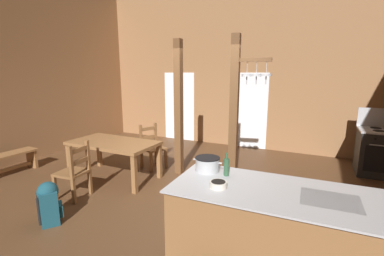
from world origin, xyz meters
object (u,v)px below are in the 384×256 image
at_px(kitchen_island, 275,231).
at_px(bottle_tall_on_counter, 226,167).
at_px(bench_along_left_wall, 4,161).
at_px(stockpot_on_counter, 207,164).
at_px(ladderback_chair_near_window, 152,147).
at_px(dining_table, 114,146).
at_px(backpack, 49,201).
at_px(ladderback_chair_by_post, 74,172).
at_px(mixing_bowl_on_counter, 218,184).

relative_size(kitchen_island, bottle_tall_on_counter, 8.07).
bearing_deg(bench_along_left_wall, stockpot_on_counter, -1.93).
bearing_deg(ladderback_chair_near_window, stockpot_on_counter, -42.06).
relative_size(kitchen_island, dining_table, 1.29).
distance_m(kitchen_island, bench_along_left_wall, 5.34).
bearing_deg(backpack, kitchen_island, 8.01).
distance_m(dining_table, ladderback_chair_near_window, 0.93).
height_order(ladderback_chair_near_window, stockpot_on_counter, stockpot_on_counter).
relative_size(bench_along_left_wall, bottle_tall_on_counter, 4.56).
distance_m(dining_table, backpack, 1.72).
bearing_deg(bottle_tall_on_counter, backpack, -166.01).
distance_m(kitchen_island, ladderback_chair_near_window, 3.62).
xyz_separation_m(ladderback_chair_by_post, backpack, (0.31, -0.71, -0.14)).
height_order(ladderback_chair_near_window, mixing_bowl_on_counter, mixing_bowl_on_counter).
distance_m(dining_table, bottle_tall_on_counter, 2.88).
distance_m(ladderback_chair_near_window, ladderback_chair_by_post, 1.84).
xyz_separation_m(ladderback_chair_by_post, mixing_bowl_on_counter, (2.68, -0.47, 0.47)).
height_order(bench_along_left_wall, bottle_tall_on_counter, bottle_tall_on_counter).
distance_m(dining_table, stockpot_on_counter, 2.63).
bearing_deg(bench_along_left_wall, mixing_bowl_on_counter, -6.58).
relative_size(ladderback_chair_near_window, ladderback_chair_by_post, 1.00).
distance_m(dining_table, ladderback_chair_by_post, 0.97).
relative_size(kitchen_island, stockpot_on_counter, 5.97).
distance_m(kitchen_island, stockpot_on_counter, 1.03).
relative_size(ladderback_chair_near_window, bench_along_left_wall, 0.77).
bearing_deg(dining_table, ladderback_chair_near_window, 70.20).
relative_size(kitchen_island, ladderback_chair_near_window, 2.31).
height_order(ladderback_chair_near_window, backpack, ladderback_chair_near_window).
distance_m(ladderback_chair_by_post, mixing_bowl_on_counter, 2.76).
xyz_separation_m(dining_table, mixing_bowl_on_counter, (2.68, -1.43, 0.27)).
height_order(backpack, mixing_bowl_on_counter, mixing_bowl_on_counter).
xyz_separation_m(backpack, stockpot_on_counter, (2.09, 0.63, 0.66)).
bearing_deg(ladderback_chair_by_post, kitchen_island, -5.15).
height_order(ladderback_chair_by_post, bench_along_left_wall, ladderback_chair_by_post).
bearing_deg(ladderback_chair_by_post, bottle_tall_on_counter, -2.67).
height_order(dining_table, ladderback_chair_near_window, ladderback_chair_near_window).
relative_size(kitchen_island, mixing_bowl_on_counter, 12.11).
relative_size(backpack, mixing_bowl_on_counter, 3.29).
height_order(stockpot_on_counter, mixing_bowl_on_counter, stockpot_on_counter).
height_order(stockpot_on_counter, bottle_tall_on_counter, bottle_tall_on_counter).
xyz_separation_m(stockpot_on_counter, mixing_bowl_on_counter, (0.29, -0.40, -0.05)).
bearing_deg(mixing_bowl_on_counter, ladderback_chair_by_post, 169.96).
bearing_deg(kitchen_island, dining_table, 159.02).
bearing_deg(bottle_tall_on_counter, mixing_bowl_on_counter, -84.64).
relative_size(ladderback_chair_by_post, bottle_tall_on_counter, 3.50).
relative_size(bench_along_left_wall, mixing_bowl_on_counter, 6.84).
relative_size(dining_table, bottle_tall_on_counter, 6.28).
height_order(backpack, stockpot_on_counter, stockpot_on_counter).
xyz_separation_m(ladderback_chair_by_post, bench_along_left_wall, (-2.07, 0.07, -0.15)).
height_order(kitchen_island, ladderback_chair_near_window, ladderback_chair_near_window).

